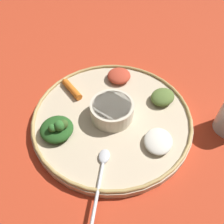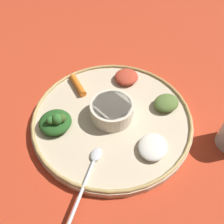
{
  "view_description": "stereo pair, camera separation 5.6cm",
  "coord_description": "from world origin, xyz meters",
  "px_view_note": "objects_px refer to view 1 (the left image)",
  "views": [
    {
      "loc": [
        0.31,
        -0.18,
        0.46
      ],
      "look_at": [
        0.0,
        0.0,
        0.03
      ],
      "focal_mm": 36.84,
      "sensor_mm": 36.0,
      "label": 1
    },
    {
      "loc": [
        0.34,
        -0.13,
        0.46
      ],
      "look_at": [
        0.0,
        0.0,
        0.03
      ],
      "focal_mm": 36.84,
      "sensor_mm": 36.0,
      "label": 2
    }
  ],
  "objects_px": {
    "carrot_near_spoon": "(71,88)",
    "center_bowl": "(112,110)",
    "spoon": "(101,173)",
    "greens_pile": "(57,129)"
  },
  "relations": [
    {
      "from": "carrot_near_spoon",
      "to": "center_bowl",
      "type": "bearing_deg",
      "value": 21.19
    },
    {
      "from": "center_bowl",
      "to": "spoon",
      "type": "xyz_separation_m",
      "value": [
        0.12,
        -0.09,
        -0.02
      ]
    },
    {
      "from": "spoon",
      "to": "carrot_near_spoon",
      "type": "height_order",
      "value": "carrot_near_spoon"
    },
    {
      "from": "spoon",
      "to": "greens_pile",
      "type": "bearing_deg",
      "value": -164.27
    },
    {
      "from": "greens_pile",
      "to": "spoon",
      "type": "bearing_deg",
      "value": 15.73
    },
    {
      "from": "center_bowl",
      "to": "carrot_near_spoon",
      "type": "xyz_separation_m",
      "value": [
        -0.13,
        -0.05,
        -0.01
      ]
    },
    {
      "from": "greens_pile",
      "to": "center_bowl",
      "type": "bearing_deg",
      "value": 82.49
    },
    {
      "from": "center_bowl",
      "to": "greens_pile",
      "type": "relative_size",
      "value": 1.17
    },
    {
      "from": "center_bowl",
      "to": "spoon",
      "type": "distance_m",
      "value": 0.15
    },
    {
      "from": "greens_pile",
      "to": "carrot_near_spoon",
      "type": "xyz_separation_m",
      "value": [
        -0.11,
        0.08,
        -0.01
      ]
    }
  ]
}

